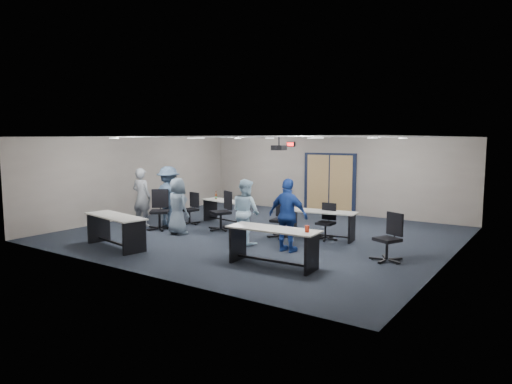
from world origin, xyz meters
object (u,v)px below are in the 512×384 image
Objects in this scene: chair_back_c at (280,219)px; person_lightblue at (246,211)px; table_front_left at (115,226)px; person_gray at (142,197)px; table_front_right at (273,240)px; person_navy at (288,215)px; chair_back_b at (221,211)px; person_plaid at (178,206)px; chair_loose_right at (387,238)px; table_back_right at (321,220)px; person_back at (169,197)px; chair_back_d at (326,222)px; chair_loose_left at (159,210)px; chair_back_a at (189,209)px; table_back_left at (226,207)px.

person_lightblue is (-0.38, -1.06, 0.31)m from chair_back_c.
table_front_left is 2.81m from person_gray.
table_front_right is 1.16× the size of person_navy.
chair_back_b reaches higher than table_front_left.
person_plaid is (-2.60, -1.21, 0.27)m from chair_back_c.
chair_back_c is 3.24m from chair_loose_right.
table_back_right is 1.22× the size of person_plaid.
chair_back_b is 5.17m from chair_loose_right.
person_back reaches higher than person_lightblue.
person_back is (-4.72, -1.03, 0.44)m from chair_back_d.
chair_back_c is at bearing -142.82° from person_plaid.
table_back_right is 1.64× the size of chair_loose_left.
chair_loose_left is 0.71× the size of person_lightblue.
table_back_right is at bearing 167.81° from chair_back_d.
person_lightblue is 0.95× the size of person_navy.
chair_back_c is 2.88m from person_plaid.
chair_loose_right is (2.19, -1.24, 0.01)m from table_back_right.
table_back_right is 5.53m from person_gray.
chair_back_b reaches higher than chair_back_a.
person_lightblue is at bearing 171.44° from person_back.
person_back reaches higher than chair_loose_left.
table_front_right is at bearing -55.04° from chair_loose_left.
person_lightblue is at bearing -13.01° from chair_back_a.
chair_back_a is 4.50m from person_navy.
chair_back_b is 1.80m from chair_loose_left.
table_front_right is 1.09× the size of table_back_left.
table_back_left is 1.88× the size of chair_back_a.
chair_back_b is 1.10× the size of chair_back_c.
chair_loose_left is at bearing -171.61° from chair_back_c.
person_plaid reaches higher than chair_back_a.
chair_back_b reaches higher than table_back_left.
person_back is at bearing 118.07° from table_front_left.
person_gray is (-1.61, 2.27, 0.35)m from table_front_left.
chair_back_c is 0.98× the size of chair_loose_right.
person_navy is at bearing -143.01° from chair_loose_right.
chair_back_d is at bearing -115.64° from person_lightblue.
person_lightblue is at bearing -118.25° from chair_back_c.
chair_back_d is 0.58× the size of person_lightblue.
chair_back_a reaches higher than table_front_right.
chair_back_a is 0.62× the size of person_plaid.
person_back reaches higher than person_navy.
person_lightblue is (1.60, -0.97, 0.26)m from chair_back_b.
chair_back_a is 0.96× the size of chair_back_c.
chair_back_b is at bearing -168.04° from person_gray.
table_back_left is at bearing 24.91° from chair_loose_left.
table_front_right is at bearing -8.25° from chair_back_b.
chair_loose_right is at bearing -31.06° from chair_back_d.
table_back_left reaches higher than table_front_right.
chair_back_c is at bearing -7.79° from table_back_left.
table_front_right is at bearing -20.48° from chair_back_a.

